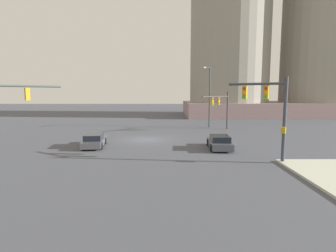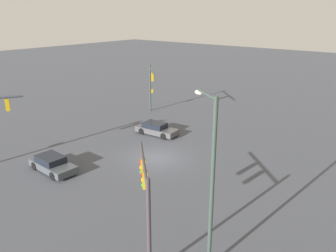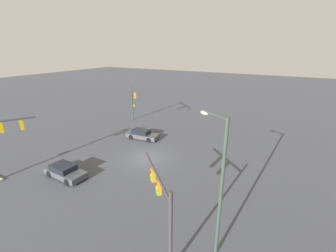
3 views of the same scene
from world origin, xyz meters
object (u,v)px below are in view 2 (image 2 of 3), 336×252
traffic_signal_opposite_side (151,82)px  sedan_car_approaching (52,164)px  sedan_car_waiting_far (156,129)px  traffic_signal_near_corner (146,192)px  streetlamp_curved_arm (210,174)px

traffic_signal_opposite_side → sedan_car_approaching: bearing=-32.2°
traffic_signal_opposite_side → sedan_car_waiting_far: (5.24, 5.26, -3.37)m
traffic_signal_near_corner → streetlamp_curved_arm: streetlamp_curved_arm is taller
streetlamp_curved_arm → sedan_car_waiting_far: size_ratio=1.91×
streetlamp_curved_arm → traffic_signal_opposite_side: bearing=-9.5°
traffic_signal_near_corner → streetlamp_curved_arm: (-1.13, 2.97, 1.45)m
traffic_signal_near_corner → traffic_signal_opposite_side: size_ratio=0.88×
traffic_signal_near_corner → traffic_signal_opposite_side: bearing=-5.4°
traffic_signal_opposite_side → sedan_car_approaching: size_ratio=1.35×
streetlamp_curved_arm → sedan_car_waiting_far: (-12.73, -14.24, -4.37)m
traffic_signal_near_corner → sedan_car_waiting_far: (-13.86, -11.27, -2.93)m
sedan_car_approaching → sedan_car_waiting_far: 11.52m
sedan_car_approaching → sedan_car_waiting_far: bearing=87.4°
traffic_signal_opposite_side → traffic_signal_near_corner: bearing=-5.9°
streetlamp_curved_arm → sedan_car_approaching: bearing=28.4°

